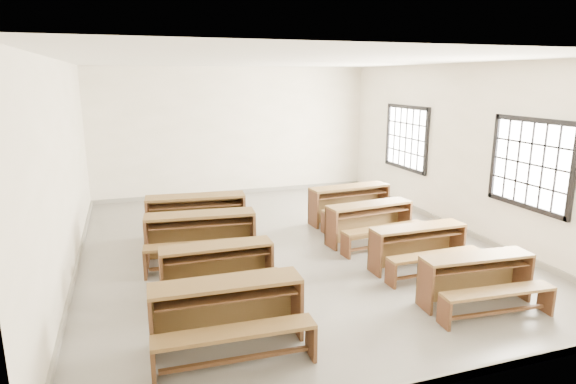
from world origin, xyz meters
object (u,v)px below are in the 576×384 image
object	(u,v)px
desk_set_3	(196,214)
desk_set_4	(478,277)
desk_set_0	(228,310)
desk_set_7	(351,202)
desk_set_1	(218,266)
desk_set_5	(419,245)
desk_set_2	(201,234)
desk_set_6	(371,220)

from	to	relation	value
desk_set_3	desk_set_4	bearing A→B (deg)	-45.88
desk_set_0	desk_set_7	size ratio (longest dim) A/B	0.97
desk_set_7	desk_set_0	bearing A→B (deg)	-135.85
desk_set_7	desk_set_4	bearing A→B (deg)	-95.59
desk_set_3	desk_set_1	bearing A→B (deg)	-85.82
desk_set_1	desk_set_3	bearing A→B (deg)	89.11
desk_set_0	desk_set_5	xyz separation A→B (m)	(3.28, 1.25, -0.04)
desk_set_3	desk_set_4	size ratio (longest dim) A/B	1.22
desk_set_1	desk_set_7	world-z (taller)	desk_set_7
desk_set_4	desk_set_5	bearing A→B (deg)	95.28
desk_set_2	desk_set_6	size ratio (longest dim) A/B	1.09
desk_set_0	desk_set_3	distance (m)	3.86
desk_set_4	desk_set_6	world-z (taller)	desk_set_6
desk_set_1	desk_set_2	world-z (taller)	desk_set_2
desk_set_3	desk_set_5	size ratio (longest dim) A/B	1.23
desk_set_6	desk_set_7	size ratio (longest dim) A/B	0.96
desk_set_1	desk_set_7	distance (m)	4.07
desk_set_0	desk_set_1	bearing A→B (deg)	86.23
desk_set_1	desk_set_3	world-z (taller)	desk_set_3
desk_set_1	desk_set_5	world-z (taller)	desk_set_1
desk_set_1	desk_set_5	xyz separation A→B (m)	(3.14, -0.13, -0.00)
desk_set_6	desk_set_1	bearing A→B (deg)	-163.91
desk_set_7	desk_set_2	bearing A→B (deg)	-164.99
desk_set_3	desk_set_6	bearing A→B (deg)	-17.34
desk_set_4	desk_set_1	bearing A→B (deg)	159.77
desk_set_6	desk_set_5	bearing A→B (deg)	-90.73
desk_set_3	desk_set_4	xyz separation A→B (m)	(3.10, -3.91, -0.08)
desk_set_0	desk_set_2	world-z (taller)	desk_set_2
desk_set_1	desk_set_2	xyz separation A→B (m)	(-0.03, 1.31, 0.06)
desk_set_3	desk_set_6	size ratio (longest dim) A/B	1.12
desk_set_1	desk_set_2	bearing A→B (deg)	91.86
desk_set_1	desk_set_6	size ratio (longest dim) A/B	0.92
desk_set_4	desk_set_5	world-z (taller)	desk_set_5
desk_set_2	desk_set_4	bearing A→B (deg)	-35.21
desk_set_4	desk_set_7	xyz separation A→B (m)	(0.06, 3.91, 0.05)
desk_set_3	desk_set_5	distance (m)	4.03
desk_set_3	desk_set_4	world-z (taller)	desk_set_3
desk_set_3	desk_set_0	bearing A→B (deg)	-87.40
desk_set_6	desk_set_4	bearing A→B (deg)	-92.71
desk_set_0	desk_set_4	size ratio (longest dim) A/B	1.10
desk_set_3	desk_set_5	bearing A→B (deg)	-34.59
desk_set_2	desk_set_4	size ratio (longest dim) A/B	1.19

